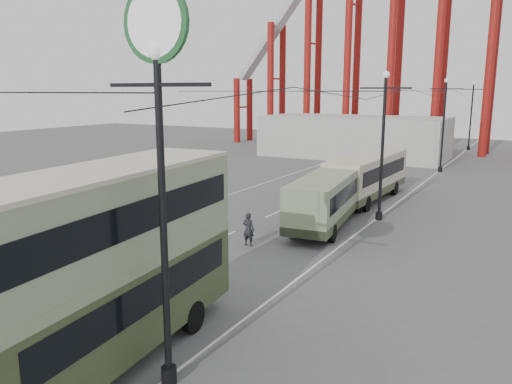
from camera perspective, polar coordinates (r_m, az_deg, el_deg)
The scene contains 11 objects.
ground at distance 20.77m, azimuth -16.76°, elevation -12.12°, with size 160.00×160.00×0.00m, color #525254.
road_markings at distance 36.78m, azimuth 4.88°, elevation -1.31°, with size 12.52×120.00×0.01m.
lamp_post_near at distance 13.04m, azimuth -11.08°, elevation 10.00°, with size 3.20×0.44×10.80m.
lamp_post_mid at distance 32.24m, azimuth 14.25°, elevation 4.99°, with size 3.20×0.44×9.32m.
lamp_post_far at distance 53.70m, azimuth 20.63°, elevation 7.10°, with size 3.20×0.44×9.32m.
lamp_post_distant at distance 75.47m, azimuth 23.36°, elevation 7.97°, with size 3.20×0.44×9.32m.
fairground_shed at distance 63.44m, azimuth 11.10°, elevation 6.22°, with size 22.00×10.00×5.00m, color #B0B0AA.
double_decker_bus at distance 15.09m, azimuth -17.90°, elevation -7.62°, with size 3.87×11.38×5.99m.
single_decker_green at distance 31.15m, azimuth 8.40°, elevation -0.41°, with size 3.94×11.37×3.15m.
single_decker_cream at distance 38.29m, azimuth 12.60°, elevation 1.88°, with size 3.17×11.02×3.40m.
pedestrian at distance 26.60m, azimuth -0.87°, elevation -4.28°, with size 0.66×0.43×1.82m, color black.
Camera 1 is at (14.07, -12.91, 8.17)m, focal length 35.00 mm.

